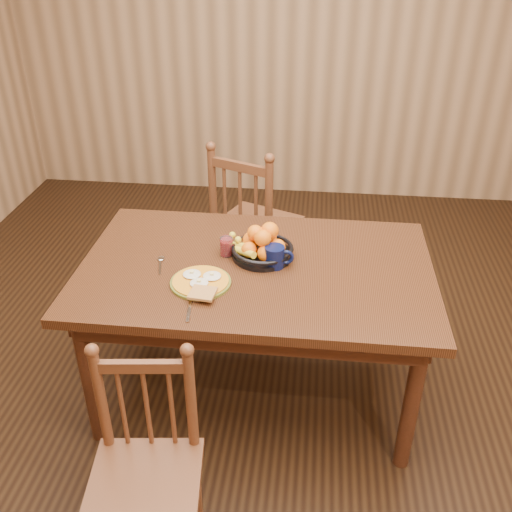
# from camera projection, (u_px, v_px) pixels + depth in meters

# --- Properties ---
(room) EXTENTS (4.52, 5.02, 2.72)m
(room) POSITION_uv_depth(u_px,v_px,m) (256.00, 139.00, 2.28)
(room) COLOR black
(room) RESTS_ON ground
(dining_table) EXTENTS (1.60, 1.00, 0.75)m
(dining_table) POSITION_uv_depth(u_px,v_px,m) (256.00, 281.00, 2.64)
(dining_table) COLOR black
(dining_table) RESTS_ON ground
(chair_far) EXTENTS (0.59, 0.58, 1.01)m
(chair_far) POSITION_uv_depth(u_px,v_px,m) (253.00, 225.00, 3.49)
(chair_far) COLOR #532A18
(chair_far) RESTS_ON ground
(chair_near) EXTENTS (0.43, 0.42, 0.86)m
(chair_near) POSITION_uv_depth(u_px,v_px,m) (146.00, 471.00, 2.03)
(chair_near) COLOR #532A18
(chair_near) RESTS_ON ground
(breakfast_plate) EXTENTS (0.26, 0.29, 0.04)m
(breakfast_plate) POSITION_uv_depth(u_px,v_px,m) (201.00, 282.00, 2.45)
(breakfast_plate) COLOR #59601E
(breakfast_plate) RESTS_ON dining_table
(fork) EXTENTS (0.04, 0.18, 0.00)m
(fork) POSITION_uv_depth(u_px,v_px,m) (192.00, 307.00, 2.31)
(fork) COLOR silver
(fork) RESTS_ON dining_table
(spoon) EXTENTS (0.05, 0.16, 0.01)m
(spoon) POSITION_uv_depth(u_px,v_px,m) (161.00, 261.00, 2.61)
(spoon) COLOR silver
(spoon) RESTS_ON dining_table
(coffee_mug) EXTENTS (0.13, 0.09, 0.10)m
(coffee_mug) POSITION_uv_depth(u_px,v_px,m) (276.00, 257.00, 2.56)
(coffee_mug) COLOR #090F34
(coffee_mug) RESTS_ON dining_table
(juice_glass) EXTENTS (0.06, 0.06, 0.09)m
(juice_glass) POSITION_uv_depth(u_px,v_px,m) (227.00, 247.00, 2.65)
(juice_glass) COLOR silver
(juice_glass) RESTS_ON dining_table
(fruit_bowl) EXTENTS (0.32, 0.29, 0.17)m
(fruit_bowl) POSITION_uv_depth(u_px,v_px,m) (261.00, 246.00, 2.63)
(fruit_bowl) COLOR black
(fruit_bowl) RESTS_ON dining_table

